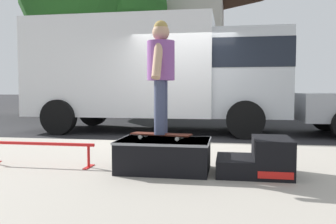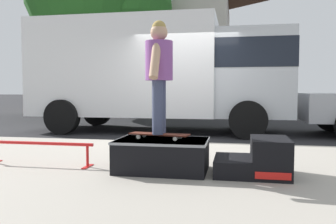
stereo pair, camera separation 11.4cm
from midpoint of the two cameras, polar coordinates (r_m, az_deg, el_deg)
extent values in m
plane|color=black|center=(7.50, 2.13, -5.20)|extent=(140.00, 140.00, 0.00)
cube|color=#A8A093|center=(4.60, -3.68, -10.09)|extent=(50.00, 5.00, 0.12)
cube|color=black|center=(4.48, -0.21, -7.04)|extent=(1.13, 0.75, 0.40)
cube|color=gray|center=(4.45, -0.21, -4.68)|extent=(1.15, 0.77, 0.03)
cube|color=black|center=(4.42, 11.21, -8.56)|extent=(0.44, 0.70, 0.20)
cube|color=black|center=(4.42, 16.99, -7.00)|extent=(0.44, 0.70, 0.45)
cube|color=red|center=(4.10, 17.48, -9.90)|extent=(0.39, 0.01, 0.08)
cylinder|color=red|center=(5.11, -19.62, -4.81)|extent=(1.57, 0.04, 0.04)
cylinder|color=red|center=(4.82, -12.29, -6.99)|extent=(0.04, 0.04, 0.30)
cube|color=red|center=(4.85, -12.27, -8.66)|extent=(0.06, 0.28, 0.01)
cube|color=#4C1E14|center=(4.49, -0.71, -3.64)|extent=(0.80, 0.33, 0.02)
cylinder|color=silver|center=(4.50, 2.68, -4.07)|extent=(0.06, 0.04, 0.05)
cylinder|color=silver|center=(4.33, 1.93, -4.37)|extent=(0.06, 0.04, 0.05)
cylinder|color=silver|center=(4.67, -3.16, -3.78)|extent=(0.06, 0.04, 0.05)
cylinder|color=silver|center=(4.51, -4.09, -4.05)|extent=(0.06, 0.04, 0.05)
cylinder|color=#3F4766|center=(4.55, -0.50, 0.85)|extent=(0.14, 0.14, 0.68)
cylinder|color=#3F4766|center=(4.38, -0.95, 0.75)|extent=(0.14, 0.14, 0.68)
cylinder|color=#8C4C99|center=(4.47, -0.72, 8.32)|extent=(0.35, 0.35, 0.49)
cylinder|color=tan|center=(4.68, -0.18, 7.95)|extent=(0.11, 0.30, 0.47)
cylinder|color=tan|center=(4.26, -1.32, 8.37)|extent=(0.11, 0.30, 0.47)
sphere|color=tan|center=(4.51, -0.73, 12.82)|extent=(0.22, 0.22, 0.22)
sphere|color=tan|center=(4.52, -0.73, 13.56)|extent=(0.18, 0.18, 0.18)
cube|color=white|center=(9.99, -6.32, 7.05)|extent=(5.00, 2.35, 2.60)
cube|color=silver|center=(9.55, 14.00, 5.92)|extent=(1.90, 2.16, 2.20)
cube|color=black|center=(9.58, 14.05, 8.82)|extent=(1.92, 2.19, 0.70)
cylinder|color=black|center=(10.73, 12.75, -0.20)|extent=(0.90, 0.28, 0.90)
cylinder|color=black|center=(8.39, 13.26, -1.26)|extent=(0.90, 0.28, 0.90)
cylinder|color=black|center=(11.57, -11.16, 0.09)|extent=(0.90, 0.28, 0.90)
cylinder|color=black|center=(9.44, -16.52, -0.77)|extent=(0.90, 0.28, 0.90)
cylinder|color=black|center=(10.75, 25.11, -0.93)|extent=(0.72, 0.24, 0.72)
cylinder|color=brown|center=(16.05, -11.74, 5.84)|extent=(0.56, 0.56, 3.58)
sphere|color=#286623|center=(15.90, -6.28, 16.69)|extent=(3.81, 3.81, 3.81)
cube|color=beige|center=(20.67, -2.85, 8.76)|extent=(9.00, 7.50, 6.00)
cube|color=#B2ADA3|center=(16.73, -6.11, 4.47)|extent=(9.00, 0.50, 2.80)
camera|label=1|loc=(0.06, -89.41, 0.04)|focal=37.49mm
camera|label=2|loc=(0.06, 90.59, -0.04)|focal=37.49mm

